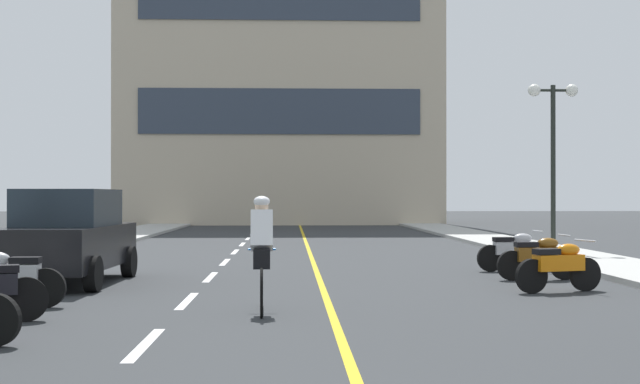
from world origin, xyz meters
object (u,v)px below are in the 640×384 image
object	(u,v)px
motorcycle_4	(8,277)
cyclist_rider	(262,251)
street_lamp_mid	(553,128)
motorcycle_5	(559,265)
parked_car_near	(68,236)
motorcycle_6	(539,257)
motorcycle_7	(515,250)

from	to	relation	value
motorcycle_4	cyclist_rider	xyz separation A→B (m)	(3.84, -0.61, 0.41)
street_lamp_mid	motorcycle_4	size ratio (longest dim) A/B	2.83
motorcycle_4	motorcycle_5	bearing A→B (deg)	11.17
street_lamp_mid	parked_car_near	world-z (taller)	street_lamp_mid
parked_car_near	motorcycle_5	xyz separation A→B (m)	(8.98, -1.76, -0.44)
parked_car_near	motorcycle_6	xyz separation A→B (m)	(9.25, 0.37, -0.44)
motorcycle_5	motorcycle_7	bearing A→B (deg)	85.63
parked_car_near	motorcycle_6	world-z (taller)	parked_car_near
motorcycle_5	cyclist_rider	size ratio (longest dim) A/B	0.94
motorcycle_4	cyclist_rider	bearing A→B (deg)	-9.03
motorcycle_5	motorcycle_6	world-z (taller)	same
motorcycle_6	motorcycle_7	distance (m)	1.99
street_lamp_mid	parked_car_near	xyz separation A→B (m)	(-11.87, -7.76, -2.75)
street_lamp_mid	cyclist_rider	distance (m)	14.62
street_lamp_mid	cyclist_rider	xyz separation A→B (m)	(-8.03, -11.90, -2.78)
parked_car_near	motorcycle_7	xyz separation A→B (m)	(9.30, 2.36, -0.44)
street_lamp_mid	motorcycle_6	distance (m)	8.47
street_lamp_mid	motorcycle_6	world-z (taller)	street_lamp_mid
motorcycle_6	cyclist_rider	world-z (taller)	cyclist_rider
motorcycle_4	street_lamp_mid	bearing A→B (deg)	43.59
parked_car_near	cyclist_rider	bearing A→B (deg)	-47.10
motorcycle_4	cyclist_rider	world-z (taller)	cyclist_rider
street_lamp_mid	motorcycle_7	distance (m)	6.79
motorcycle_4	motorcycle_7	xyz separation A→B (m)	(9.29, 5.89, 0.00)
motorcycle_5	motorcycle_7	distance (m)	4.13
cyclist_rider	motorcycle_6	bearing A→B (deg)	39.84
motorcycle_4	motorcycle_5	distance (m)	9.15
street_lamp_mid	motorcycle_6	xyz separation A→B (m)	(-2.62, -7.39, -3.20)
motorcycle_4	motorcycle_7	world-z (taller)	same
motorcycle_4	motorcycle_5	world-z (taller)	same
parked_car_near	motorcycle_6	size ratio (longest dim) A/B	2.50
motorcycle_5	motorcycle_4	bearing A→B (deg)	-168.83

